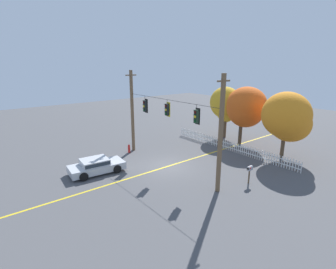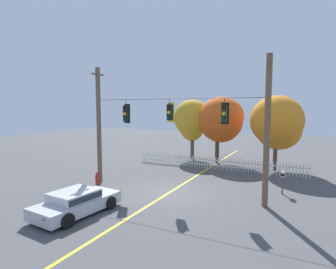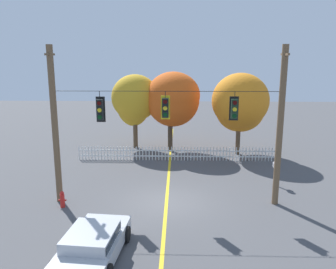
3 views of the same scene
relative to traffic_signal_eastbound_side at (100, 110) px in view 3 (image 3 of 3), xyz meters
The scene contains 13 objects.
ground 5.61m from the traffic_signal_eastbound_side, ahead, with size 80.00×80.00×0.00m, color #4C4C4F.
lane_centerline_stripe 5.61m from the traffic_signal_eastbound_side, ahead, with size 0.16×36.00×0.01m, color gold.
signal_support_span 3.23m from the traffic_signal_eastbound_side, ahead, with size 11.01×1.10×7.65m.
traffic_signal_eastbound_side is the anchor object (origin of this frame).
traffic_signal_westbound_side 3.09m from the traffic_signal_eastbound_side, ahead, with size 0.43×0.38×1.35m.
traffic_signal_northbound_secondary 6.31m from the traffic_signal_eastbound_side, ahead, with size 0.43×0.38×1.38m.
white_picket_fence 9.11m from the traffic_signal_eastbound_side, 62.81° to the left, with size 13.95×0.06×0.97m.
autumn_maple_near_fence 10.61m from the traffic_signal_eastbound_side, 88.34° to the left, with size 3.64×3.15×5.79m.
autumn_maple_mid 10.65m from the traffic_signal_eastbound_side, 71.90° to the left, with size 4.06×3.84×6.00m.
autumn_oak_far_east 12.25m from the traffic_signal_eastbound_side, 47.89° to the left, with size 4.09×4.08×5.98m.
parked_car 6.54m from the traffic_signal_eastbound_side, 82.50° to the right, with size 2.31×4.29×1.15m.
fire_hydrant 4.69m from the traffic_signal_eastbound_side, 158.29° to the right, with size 0.38×0.22×0.81m.
roadside_mailbox 10.14m from the traffic_signal_eastbound_side, 15.49° to the left, with size 0.25×0.44×1.33m.
Camera 3 is at (0.55, -16.31, 7.12)m, focal length 37.49 mm.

